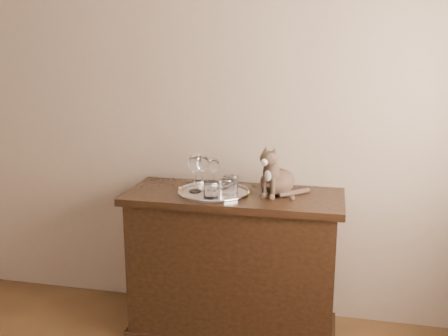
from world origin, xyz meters
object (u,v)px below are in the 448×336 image
(sideboard, at_px, (234,265))
(tumbler_b, at_px, (211,190))
(tumbler_a, at_px, (227,188))
(tumbler_c, at_px, (231,185))
(cat, at_px, (278,169))
(wine_glass_a, at_px, (202,172))
(tray, at_px, (214,193))
(wine_glass_b, at_px, (214,173))
(wine_glass_c, at_px, (195,173))

(sideboard, height_order, tumbler_b, tumbler_b)
(sideboard, bearing_deg, tumbler_a, -104.53)
(tumbler_c, height_order, cat, cat)
(sideboard, height_order, cat, cat)
(wine_glass_a, xyz_separation_m, tumbler_a, (0.16, -0.09, -0.06))
(tray, bearing_deg, cat, 11.80)
(tumbler_c, bearing_deg, cat, 15.57)
(wine_glass_b, xyz_separation_m, wine_glass_c, (-0.09, -0.09, 0.02))
(wine_glass_b, height_order, tumbler_c, wine_glass_b)
(wine_glass_a, bearing_deg, tray, -26.50)
(wine_glass_b, distance_m, tumbler_c, 0.14)
(sideboard, bearing_deg, tumbler_b, -126.34)
(wine_glass_c, bearing_deg, tumbler_c, 2.77)
(tray, xyz_separation_m, wine_glass_a, (-0.08, 0.04, 0.11))
(wine_glass_c, relative_size, tumbler_c, 2.23)
(tumbler_a, bearing_deg, wine_glass_a, 151.48)
(wine_glass_b, relative_size, cat, 0.62)
(tray, height_order, cat, cat)
(sideboard, distance_m, cat, 0.61)
(cat, bearing_deg, wine_glass_a, -153.32)
(wine_glass_a, bearing_deg, tumbler_b, -58.88)
(sideboard, relative_size, wine_glass_c, 5.75)
(tumbler_b, bearing_deg, tumbler_a, 34.43)
(wine_glass_b, bearing_deg, cat, -1.36)
(tumbler_b, xyz_separation_m, cat, (0.33, 0.18, 0.09))
(tumbler_a, distance_m, tumbler_c, 0.05)
(wine_glass_c, xyz_separation_m, cat, (0.45, 0.08, 0.03))
(cat, bearing_deg, tumbler_a, -132.39)
(sideboard, bearing_deg, cat, 10.04)
(wine_glass_b, height_order, tumbler_b, wine_glass_b)
(wine_glass_c, height_order, tumbler_a, wine_glass_c)
(wine_glass_c, xyz_separation_m, tumbler_a, (0.19, -0.04, -0.06))
(wine_glass_c, distance_m, tumbler_a, 0.21)
(wine_glass_a, height_order, wine_glass_b, wine_glass_a)
(tray, distance_m, tumbler_c, 0.11)
(wine_glass_c, height_order, tumbler_c, wine_glass_c)
(wine_glass_b, bearing_deg, tumbler_a, -51.15)
(tumbler_c, bearing_deg, wine_glass_a, 168.36)
(sideboard, height_order, wine_glass_c, wine_glass_c)
(sideboard, height_order, wine_glass_a, wine_glass_a)
(tray, xyz_separation_m, tumbler_b, (0.01, -0.10, 0.05))
(tray, distance_m, wine_glass_b, 0.12)
(tray, relative_size, wine_glass_b, 2.30)
(wine_glass_c, bearing_deg, tumbler_b, -39.84)
(wine_glass_a, bearing_deg, sideboard, -2.48)
(tray, xyz_separation_m, wine_glass_c, (-0.11, -0.01, 0.11))
(wine_glass_a, xyz_separation_m, wine_glass_b, (0.06, 0.04, -0.01))
(cat, bearing_deg, tumbler_c, -142.35)
(tray, bearing_deg, wine_glass_c, -176.19)
(sideboard, xyz_separation_m, cat, (0.23, 0.04, 0.56))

